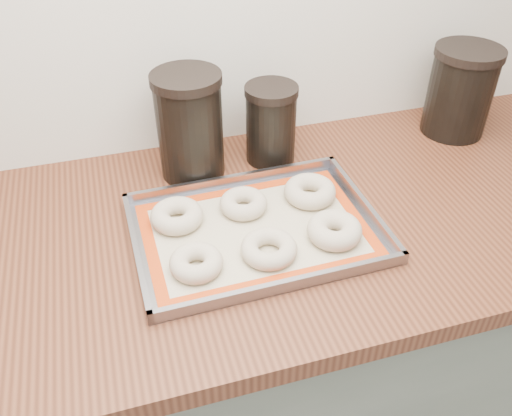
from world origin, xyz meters
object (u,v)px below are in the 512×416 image
object	(u,v)px
bagel_back_left	(177,216)
bagel_back_right	(310,191)
bagel_front_mid	(269,249)
canister_left	(190,126)
baking_tray	(256,230)
canister_mid	(271,124)
bagel_back_mid	(243,203)
canister_right	(460,91)
bagel_front_right	(334,230)
bagel_front_left	(196,263)

from	to	relation	value
bagel_back_left	bagel_back_right	world-z (taller)	same
bagel_front_mid	canister_left	world-z (taller)	canister_left
baking_tray	canister_mid	xyz separation A→B (m)	(0.11, 0.24, 0.08)
bagel_back_left	canister_left	world-z (taller)	canister_left
bagel_front_mid	bagel_back_right	bearing A→B (deg)	46.50
bagel_back_right	canister_mid	distance (m)	0.19
bagel_back_mid	canister_right	size ratio (longest dim) A/B	0.45
baking_tray	bagel_front_right	xyz separation A→B (m)	(0.13, -0.06, 0.02)
canister_right	canister_mid	bearing A→B (deg)	179.11
baking_tray	canister_left	distance (m)	0.27
bagel_front_right	canister_right	distance (m)	0.53
bagel_front_right	canister_mid	xyz separation A→B (m)	(-0.03, 0.30, 0.07)
baking_tray	bagel_back_left	distance (m)	0.15
bagel_front_right	bagel_back_left	bearing A→B (deg)	155.07
baking_tray	canister_mid	size ratio (longest dim) A/B	2.64
bagel_front_right	bagel_front_mid	bearing A→B (deg)	-175.46
baking_tray	bagel_front_mid	bearing A→B (deg)	-87.73
baking_tray	bagel_front_right	size ratio (longest dim) A/B	4.56
bagel_back_mid	canister_left	distance (m)	0.20
bagel_back_left	bagel_front_left	bearing A→B (deg)	-85.82
canister_left	bagel_front_left	bearing A→B (deg)	-100.25
bagel_front_mid	bagel_back_mid	bearing A→B (deg)	93.51
baking_tray	bagel_front_left	size ratio (longest dim) A/B	4.97
bagel_front_right	canister_mid	bearing A→B (deg)	95.33
bagel_back_left	bagel_back_right	bearing A→B (deg)	0.30
baking_tray	bagel_front_right	world-z (taller)	bagel_front_right
bagel_front_left	baking_tray	bearing A→B (deg)	28.65
bagel_back_left	canister_right	xyz separation A→B (m)	(0.71, 0.17, 0.08)
bagel_front_right	canister_left	size ratio (longest dim) A/B	0.45
bagel_front_left	bagel_back_left	bearing A→B (deg)	94.18
bagel_front_left	canister_mid	bearing A→B (deg)	53.07
bagel_back_right	canister_mid	xyz separation A→B (m)	(-0.03, 0.17, 0.07)
baking_tray	canister_right	distance (m)	0.62
baking_tray	bagel_back_mid	xyz separation A→B (m)	(-0.01, 0.07, 0.01)
bagel_back_left	canister_left	distance (m)	0.21
bagel_back_right	bagel_front_left	bearing A→B (deg)	-152.42
baking_tray	canister_right	world-z (taller)	canister_right
bagel_front_right	bagel_back_right	bearing A→B (deg)	89.72
bagel_back_left	canister_mid	distance (m)	0.31
bagel_front_left	bagel_back_left	distance (m)	0.14
bagel_front_mid	canister_mid	bearing A→B (deg)	71.85
baking_tray	bagel_back_mid	world-z (taller)	bagel_back_mid
bagel_front_left	canister_left	size ratio (longest dim) A/B	0.41
bagel_front_right	bagel_back_mid	xyz separation A→B (m)	(-0.14, 0.13, -0.00)
bagel_front_mid	bagel_back_mid	size ratio (longest dim) A/B	1.08
bagel_front_mid	canister_mid	xyz separation A→B (m)	(0.10, 0.31, 0.07)
bagel_front_right	bagel_back_right	world-z (taller)	bagel_front_right
bagel_front_mid	canister_right	xyz separation A→B (m)	(0.57, 0.31, 0.09)
bagel_front_left	bagel_back_mid	distance (m)	0.19
bagel_front_mid	bagel_back_left	distance (m)	0.20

